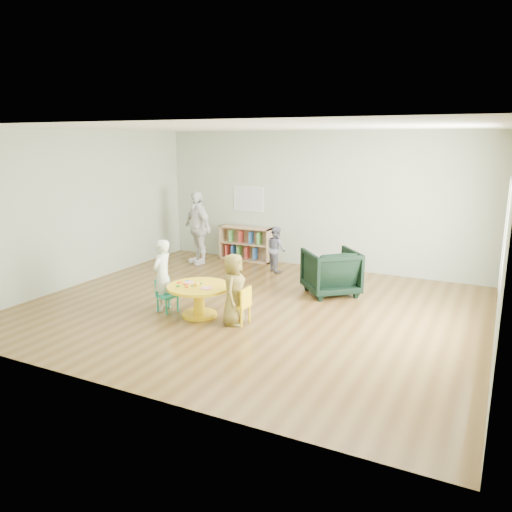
# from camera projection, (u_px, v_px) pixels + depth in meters

# --- Properties ---
(room) EXTENTS (7.10, 7.00, 2.80)m
(room) POSITION_uv_depth(u_px,v_px,m) (252.00, 189.00, 7.52)
(room) COLOR brown
(room) RESTS_ON ground
(activity_table) EXTENTS (0.96, 0.96, 0.52)m
(activity_table) POSITION_uv_depth(u_px,v_px,m) (199.00, 295.00, 7.55)
(activity_table) COLOR yellow
(activity_table) RESTS_ON ground
(kid_chair_left) EXTENTS (0.34, 0.34, 0.51)m
(kid_chair_left) POSITION_uv_depth(u_px,v_px,m) (166.00, 294.00, 7.78)
(kid_chair_left) COLOR #1A916E
(kid_chair_left) RESTS_ON ground
(kid_chair_right) EXTENTS (0.31, 0.31, 0.55)m
(kid_chair_right) POSITION_uv_depth(u_px,v_px,m) (241.00, 304.00, 7.23)
(kid_chair_right) COLOR yellow
(kid_chair_right) RESTS_ON ground
(bookshelf) EXTENTS (1.20, 0.30, 0.75)m
(bookshelf) POSITION_uv_depth(u_px,v_px,m) (246.00, 244.00, 11.07)
(bookshelf) COLOR tan
(bookshelf) RESTS_ON ground
(alphabet_poster) EXTENTS (0.74, 0.01, 0.54)m
(alphabet_poster) POSITION_uv_depth(u_px,v_px,m) (249.00, 199.00, 10.94)
(alphabet_poster) COLOR white
(alphabet_poster) RESTS_ON ground
(armchair) EXTENTS (1.20, 1.20, 0.79)m
(armchair) POSITION_uv_depth(u_px,v_px,m) (331.00, 272.00, 8.62)
(armchair) COLOR black
(armchair) RESTS_ON ground
(child_left) EXTENTS (0.29, 0.42, 1.12)m
(child_left) POSITION_uv_depth(u_px,v_px,m) (162.00, 275.00, 7.78)
(child_left) COLOR white
(child_left) RESTS_ON ground
(child_right) EXTENTS (0.44, 0.57, 1.05)m
(child_right) POSITION_uv_depth(u_px,v_px,m) (234.00, 289.00, 7.17)
(child_right) COLOR gold
(child_right) RESTS_ON ground
(toddler) EXTENTS (0.57, 0.55, 0.92)m
(toddler) POSITION_uv_depth(u_px,v_px,m) (276.00, 249.00, 10.09)
(toddler) COLOR #161838
(toddler) RESTS_ON ground
(adult_caretaker) EXTENTS (0.99, 0.74, 1.57)m
(adult_caretaker) POSITION_uv_depth(u_px,v_px,m) (198.00, 228.00, 10.68)
(adult_caretaker) COLOR white
(adult_caretaker) RESTS_ON ground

